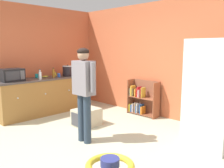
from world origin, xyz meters
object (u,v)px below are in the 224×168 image
object	(u,v)px
crock_pot	(68,71)
blue_cup	(59,75)
bookshelf	(142,100)
amber_bottle	(54,74)
kitchen_counter	(39,96)
refrigerator	(211,94)
standing_person	(84,87)
clear_bottle	(40,75)
teal_cup	(37,76)
banana_bunch	(46,76)
microwave	(12,75)
yellow_cup	(55,74)
pet_carrier	(87,117)

from	to	relation	value
crock_pot	blue_cup	size ratio (longest dim) A/B	3.15
bookshelf	amber_bottle	xyz separation A→B (m)	(-1.71, -1.41, 0.63)
kitchen_counter	refrigerator	bearing A→B (deg)	15.56
crock_pot	amber_bottle	distance (m)	0.44
kitchen_counter	blue_cup	distance (m)	0.72
standing_person	clear_bottle	size ratio (longest dim) A/B	6.66
kitchen_counter	standing_person	xyz separation A→B (m)	(2.15, -0.30, 0.53)
standing_person	teal_cup	world-z (taller)	standing_person
refrigerator	blue_cup	distance (m)	3.71
banana_bunch	amber_bottle	size ratio (longest dim) A/B	0.64
microwave	crock_pot	distance (m)	1.45
standing_person	clear_bottle	bearing A→B (deg)	173.03
kitchen_counter	standing_person	world-z (taller)	standing_person
refrigerator	amber_bottle	size ratio (longest dim) A/B	7.24
refrigerator	blue_cup	xyz separation A→B (m)	(-3.67, -0.53, 0.06)
crock_pot	clear_bottle	size ratio (longest dim) A/B	1.22
crock_pot	yellow_cup	distance (m)	0.35
banana_bunch	amber_bottle	distance (m)	0.21
microwave	crock_pot	world-z (taller)	crock_pot
microwave	crock_pot	bearing A→B (deg)	86.89
bookshelf	standing_person	distance (m)	2.19
kitchen_counter	banana_bunch	world-z (taller)	banana_bunch
crock_pot	blue_cup	world-z (taller)	crock_pot
refrigerator	microwave	world-z (taller)	refrigerator
bookshelf	teal_cup	world-z (taller)	teal_cup
blue_cup	amber_bottle	bearing A→B (deg)	-88.66
kitchen_counter	bookshelf	bearing A→B (deg)	44.44
blue_cup	kitchen_counter	bearing A→B (deg)	-101.14
pet_carrier	microwave	xyz separation A→B (m)	(-1.48, -0.92, 0.86)
kitchen_counter	crock_pot	bearing A→B (deg)	83.82
microwave	blue_cup	bearing A→B (deg)	85.40
refrigerator	standing_person	bearing A→B (deg)	-140.30
microwave	yellow_cup	world-z (taller)	microwave
banana_bunch	clear_bottle	size ratio (longest dim) A/B	0.64
bookshelf	refrigerator	bearing A→B (deg)	-20.31
pet_carrier	blue_cup	world-z (taller)	blue_cup
refrigerator	bookshelf	world-z (taller)	refrigerator
kitchen_counter	standing_person	distance (m)	2.23
refrigerator	amber_bottle	world-z (taller)	refrigerator
amber_bottle	teal_cup	bearing A→B (deg)	-129.72
microwave	kitchen_counter	bearing A→B (deg)	90.76
standing_person	clear_bottle	xyz separation A→B (m)	(-1.93, 0.24, 0.02)
clear_bottle	banana_bunch	bearing A→B (deg)	131.07
microwave	amber_bottle	size ratio (longest dim) A/B	1.95
crock_pot	yellow_cup	bearing A→B (deg)	-131.27
kitchen_counter	microwave	distance (m)	0.87
refrigerator	banana_bunch	size ratio (longest dim) A/B	11.24
amber_bottle	yellow_cup	distance (m)	0.31
kitchen_counter	bookshelf	world-z (taller)	kitchen_counter
amber_bottle	yellow_cup	size ratio (longest dim) A/B	2.59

